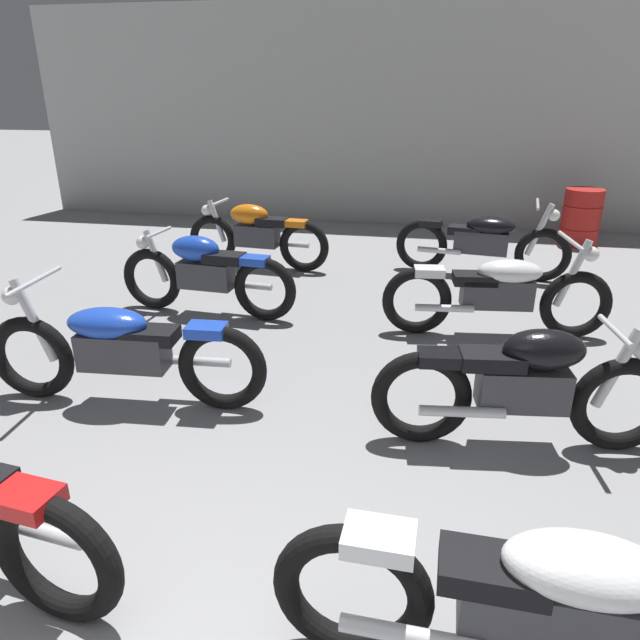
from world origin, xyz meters
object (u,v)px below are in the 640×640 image
object	(u,v)px
motorcycle_left_row_3	(256,234)
motorcycle_right_row_1	(524,385)
motorcycle_left_row_2	(205,273)
oil_drum	(581,217)
motorcycle_right_row_3	(482,241)
motorcycle_right_row_2	(498,291)
motorcycle_left_row_1	(122,349)
motorcycle_right_row_0	(553,606)

from	to	relation	value
motorcycle_left_row_3	motorcycle_right_row_1	distance (m)	4.71
motorcycle_left_row_2	motorcycle_left_row_3	xyz separation A→B (m)	(0.02, 1.76, 0.00)
motorcycle_left_row_3	oil_drum	size ratio (longest dim) A/B	2.32
motorcycle_right_row_3	motorcycle_right_row_2	bearing A→B (deg)	-89.31
motorcycle_left_row_2	motorcycle_right_row_1	xyz separation A→B (m)	(2.96, -1.92, 0.00)
motorcycle_left_row_3	motorcycle_right_row_1	bearing A→B (deg)	-51.44
motorcycle_left_row_3	oil_drum	bearing A→B (deg)	25.20
motorcycle_left_row_1	motorcycle_left_row_3	xyz separation A→B (m)	(-0.07, 3.66, 0.01)
motorcycle_left_row_3	motorcycle_right_row_0	xyz separation A→B (m)	(2.82, -5.46, -0.01)
motorcycle_left_row_1	motorcycle_right_row_3	distance (m)	4.79
motorcycle_left_row_1	motorcycle_right_row_0	world-z (taller)	same
motorcycle_right_row_2	motorcycle_right_row_3	distance (m)	1.98
motorcycle_left_row_1	motorcycle_left_row_3	size ratio (longest dim) A/B	1.10
motorcycle_right_row_2	motorcycle_right_row_3	xyz separation A→B (m)	(-0.02, 1.98, 0.00)
motorcycle_right_row_1	oil_drum	world-z (taller)	motorcycle_right_row_1
motorcycle_right_row_0	motorcycle_right_row_3	distance (m)	5.66
motorcycle_left_row_2	motorcycle_left_row_3	bearing A→B (deg)	89.32
motorcycle_right_row_1	motorcycle_right_row_3	distance (m)	3.88
motorcycle_left_row_1	motorcycle_right_row_3	xyz separation A→B (m)	(2.85, 3.86, 0.00)
motorcycle_right_row_3	motorcycle_left_row_2	bearing A→B (deg)	-146.20
motorcycle_right_row_0	motorcycle_left_row_2	bearing A→B (deg)	127.50
motorcycle_left_row_2	motorcycle_right_row_1	size ratio (longest dim) A/B	1.00
motorcycle_right_row_3	oil_drum	xyz separation A→B (m)	(1.58, 1.92, -0.03)
motorcycle_left_row_2	motorcycle_right_row_0	distance (m)	4.66
motorcycle_left_row_2	motorcycle_left_row_3	world-z (taller)	same
motorcycle_left_row_1	motorcycle_right_row_1	size ratio (longest dim) A/B	1.10
motorcycle_left_row_3	motorcycle_right_row_1	size ratio (longest dim) A/B	1.00
oil_drum	motorcycle_right_row_1	bearing A→B (deg)	-105.06
motorcycle_left_row_3	motorcycle_right_row_0	bearing A→B (deg)	-62.72
oil_drum	motorcycle_left_row_1	bearing A→B (deg)	-127.50
motorcycle_right_row_1	motorcycle_left_row_3	bearing A→B (deg)	128.56
motorcycle_left_row_1	oil_drum	distance (m)	7.28
motorcycle_right_row_0	motorcycle_right_row_3	world-z (taller)	same
motorcycle_left_row_3	motorcycle_right_row_3	size ratio (longest dim) A/B	0.91
motorcycle_left_row_3	motorcycle_right_row_2	size ratio (longest dim) A/B	0.91
motorcycle_right_row_1	motorcycle_right_row_2	bearing A→B (deg)	89.94
motorcycle_left_row_1	motorcycle_right_row_2	xyz separation A→B (m)	(2.87, 1.88, 0.00)
motorcycle_right_row_0	motorcycle_right_row_2	distance (m)	3.69
motorcycle_left_row_1	motorcycle_right_row_3	bearing A→B (deg)	53.57
oil_drum	motorcycle_right_row_0	bearing A→B (deg)	-102.50
motorcycle_left_row_3	motorcycle_right_row_1	world-z (taller)	same
motorcycle_right_row_1	oil_drum	bearing A→B (deg)	74.94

